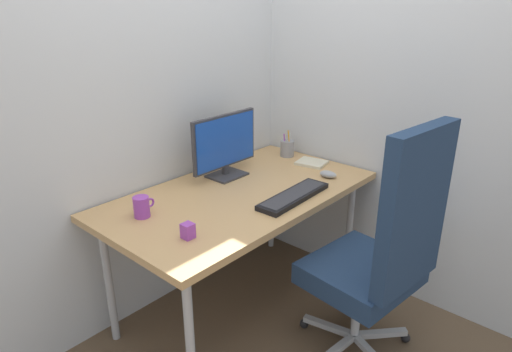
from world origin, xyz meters
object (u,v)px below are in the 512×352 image
at_px(desk_clamp_accessory, 188,231).
at_px(pen_holder, 287,148).
at_px(notebook, 312,163).
at_px(keyboard, 294,196).
at_px(coffee_mug, 142,207).
at_px(office_chair, 383,250).
at_px(mouse, 328,174).
at_px(monitor, 225,144).

bearing_deg(desk_clamp_accessory, pen_holder, 17.13).
bearing_deg(notebook, keyboard, -165.68).
height_order(pen_holder, coffee_mug, pen_holder).
distance_m(notebook, desk_clamp_accessory, 1.13).
bearing_deg(coffee_mug, keyboard, -32.67).
xyz_separation_m(office_chair, coffee_mug, (-0.65, 0.91, 0.16)).
bearing_deg(office_chair, mouse, 56.55).
bearing_deg(notebook, mouse, -133.16).
bearing_deg(coffee_mug, mouse, -20.78).
relative_size(office_chair, keyboard, 2.56).
xyz_separation_m(keyboard, notebook, (0.49, 0.23, -0.01)).
distance_m(notebook, coffee_mug, 1.14).
bearing_deg(pen_holder, desk_clamp_accessory, -162.87).
bearing_deg(pen_holder, coffee_mug, -178.29).
distance_m(mouse, pen_holder, 0.44).
distance_m(monitor, mouse, 0.61).
xyz_separation_m(office_chair, desk_clamp_accessory, (-0.64, 0.59, 0.15)).
bearing_deg(pen_holder, office_chair, -117.91).
xyz_separation_m(monitor, desk_clamp_accessory, (-0.62, -0.40, -0.16)).
height_order(notebook, coffee_mug, coffee_mug).
distance_m(pen_holder, desk_clamp_accessory, 1.19).
bearing_deg(monitor, office_chair, -89.02).
bearing_deg(office_chair, coffee_mug, 125.56).
bearing_deg(desk_clamp_accessory, notebook, 7.17).
bearing_deg(office_chair, monitor, 90.98).
relative_size(keyboard, pen_holder, 2.66).
relative_size(monitor, coffee_mug, 4.24).
bearing_deg(desk_clamp_accessory, keyboard, -8.23).
xyz_separation_m(keyboard, pen_holder, (0.51, 0.44, 0.04)).
relative_size(notebook, desk_clamp_accessory, 2.57).
bearing_deg(office_chair, pen_holder, 62.09).
xyz_separation_m(mouse, coffee_mug, (-1.00, 0.38, 0.03)).
bearing_deg(office_chair, desk_clamp_accessory, 137.26).
height_order(monitor, pen_holder, monitor).
distance_m(office_chair, pen_holder, 1.08).
xyz_separation_m(notebook, desk_clamp_accessory, (-1.12, -0.14, 0.03)).
xyz_separation_m(keyboard, mouse, (0.36, 0.03, 0.01)).
distance_m(monitor, desk_clamp_accessory, 0.76).
distance_m(monitor, coffee_mug, 0.65).
height_order(mouse, coffee_mug, coffee_mug).
height_order(office_chair, mouse, office_chair).
xyz_separation_m(keyboard, desk_clamp_accessory, (-0.63, 0.09, 0.02)).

